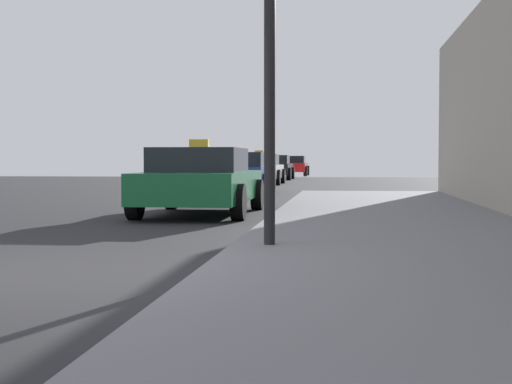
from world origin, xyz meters
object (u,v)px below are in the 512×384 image
at_px(car_green, 201,181).
at_px(car_white, 260,169).
at_px(car_blue, 240,173).
at_px(car_red, 292,166).
at_px(car_black, 274,167).

distance_m(car_green, car_white, 18.15).
relative_size(car_blue, car_red, 0.88).
bearing_deg(car_white, car_blue, -87.72).
relative_size(car_green, car_blue, 1.13).
bearing_deg(car_blue, car_white, 92.28).
xyz_separation_m(car_blue, car_white, (-0.35, 8.78, 0.00)).
bearing_deg(car_red, car_green, -89.06).
relative_size(car_white, car_red, 0.88).
height_order(car_blue, car_black, same).
relative_size(car_green, car_black, 1.08).
xyz_separation_m(car_black, car_red, (0.35, 9.26, 0.00)).
bearing_deg(car_white, car_green, -87.33).
xyz_separation_m(car_green, car_white, (-0.84, 18.13, -0.00)).
height_order(car_white, car_red, car_white).
relative_size(car_green, car_red, 1.00).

